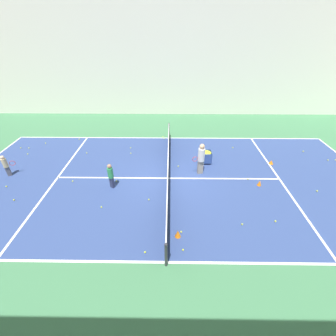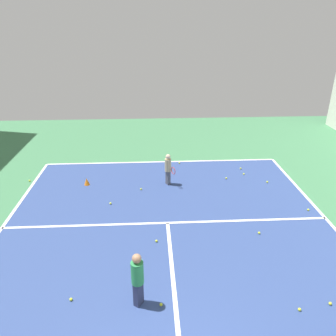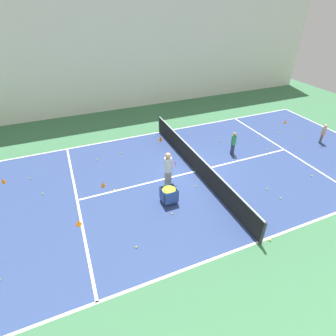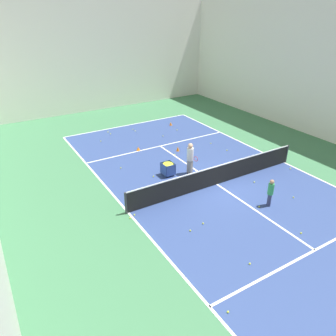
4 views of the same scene
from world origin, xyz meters
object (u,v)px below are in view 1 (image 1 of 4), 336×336
child_midcourt (111,174)px  training_cone_0 (271,162)px  coach_at_net (201,157)px  tennis_net (168,169)px  player_near_baseline (6,164)px  training_cone_1 (260,183)px  ball_cart (206,155)px

child_midcourt → training_cone_0: child_midcourt is taller
coach_at_net → training_cone_0: size_ratio=6.86×
tennis_net → child_midcourt: size_ratio=7.68×
player_near_baseline → training_cone_1: player_near_baseline is taller
tennis_net → ball_cart: tennis_net is taller
coach_at_net → training_cone_0: coach_at_net is taller
training_cone_0 → training_cone_1: 2.51m
player_near_baseline → child_midcourt: (0.97, 5.76, 0.07)m
ball_cart → training_cone_0: bearing=88.4°
training_cone_0 → tennis_net: bearing=-75.6°
child_midcourt → training_cone_1: bearing=38.5°
ball_cart → tennis_net: bearing=-52.9°
tennis_net → training_cone_0: size_ratio=39.88×
tennis_net → training_cone_0: tennis_net is taller
child_midcourt → training_cone_0: (-2.34, 8.77, -0.65)m
tennis_net → player_near_baseline: bearing=-91.1°
coach_at_net → training_cone_1: coach_at_net is taller
player_near_baseline → training_cone_1: 13.18m
tennis_net → training_cone_0: bearing=104.4°
coach_at_net → training_cone_0: 4.48m
child_midcourt → ball_cart: size_ratio=1.82×
player_near_baseline → ball_cart: (-1.47, 10.69, -0.17)m
ball_cart → training_cone_1: ball_cart is taller
ball_cart → training_cone_1: bearing=48.2°
ball_cart → training_cone_0: size_ratio=2.86×
training_cone_0 → player_near_baseline: bearing=-84.6°
coach_at_net → training_cone_1: bearing=145.3°
coach_at_net → training_cone_1: 3.20m
player_near_baseline → training_cone_0: (-1.37, 14.52, -0.58)m
player_near_baseline → training_cone_1: (0.73, 13.15, -0.55)m
ball_cart → training_cone_1: size_ratio=2.51×
player_near_baseline → coach_at_net: coach_at_net is taller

